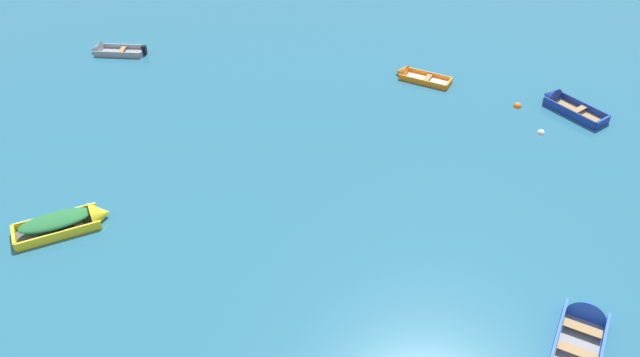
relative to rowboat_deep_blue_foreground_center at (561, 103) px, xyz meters
The scene contains 7 objects.
rowboat_deep_blue_foreground_center is the anchor object (origin of this frame).
rowboat_grey_distant_center 28.43m from the rowboat_deep_blue_foreground_center, 153.83° to the left, with size 3.75×2.12×1.09m.
rowboat_orange_far_right 8.89m from the rowboat_deep_blue_foreground_center, 144.81° to the left, with size 3.36×3.06×1.08m.
rowboat_blue_far_left 16.51m from the rowboat_deep_blue_foreground_center, 116.68° to the right, with size 4.05×4.43×1.47m.
rowboat_yellow_outer_right 26.70m from the rowboat_deep_blue_foreground_center, behind, with size 4.29×2.20×1.30m.
mooring_buoy_central 3.34m from the rowboat_deep_blue_foreground_center, 136.83° to the right, with size 0.40×0.40×0.40m, color silver.
mooring_buoy_midfield 2.48m from the rowboat_deep_blue_foreground_center, 167.86° to the left, with size 0.47×0.47×0.47m, color orange.
Camera 1 is at (-5.27, 1.61, 18.95)m, focal length 35.64 mm.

